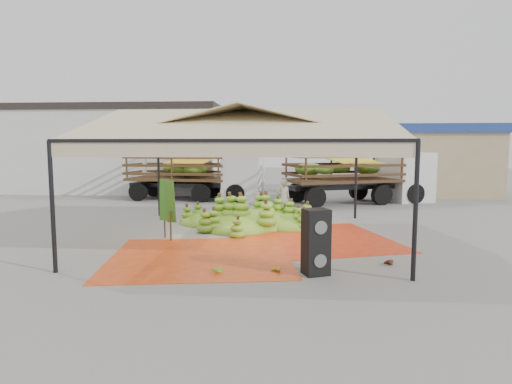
# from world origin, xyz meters

# --- Properties ---
(ground) EXTENTS (90.00, 90.00, 0.00)m
(ground) POSITION_xyz_m (0.00, 0.00, 0.00)
(ground) COLOR slate
(ground) RESTS_ON ground
(canopy_tent) EXTENTS (8.10, 8.10, 4.00)m
(canopy_tent) POSITION_xyz_m (0.00, 0.00, 3.30)
(canopy_tent) COLOR black
(canopy_tent) RESTS_ON ground
(building_white) EXTENTS (14.30, 6.30, 5.40)m
(building_white) POSITION_xyz_m (-10.00, 14.00, 2.71)
(building_white) COLOR silver
(building_white) RESTS_ON ground
(building_tan) EXTENTS (6.30, 5.30, 4.10)m
(building_tan) POSITION_xyz_m (10.00, 13.00, 2.07)
(building_tan) COLOR tan
(building_tan) RESTS_ON ground
(tarp_left) EXTENTS (5.22, 5.03, 0.01)m
(tarp_left) POSITION_xyz_m (-0.97, -2.39, 0.01)
(tarp_left) COLOR #E64815
(tarp_left) RESTS_ON ground
(tarp_right) EXTENTS (5.50, 5.65, 0.01)m
(tarp_right) POSITION_xyz_m (2.21, -0.01, 0.01)
(tarp_right) COLOR #D04813
(tarp_right) RESTS_ON ground
(banana_heap) EXTENTS (5.91, 5.06, 1.16)m
(banana_heap) POSITION_xyz_m (-0.01, 2.15, 0.58)
(banana_heap) COLOR #49851B
(banana_heap) RESTS_ON ground
(hand_yellow_a) EXTENTS (0.48, 0.41, 0.20)m
(hand_yellow_a) POSITION_xyz_m (1.91, -1.16, 0.10)
(hand_yellow_a) COLOR #B39823
(hand_yellow_a) RESTS_ON ground
(hand_yellow_b) EXTENTS (0.51, 0.50, 0.18)m
(hand_yellow_b) POSITION_xyz_m (1.00, -3.65, 0.09)
(hand_yellow_b) COLOR gold
(hand_yellow_b) RESTS_ON ground
(hand_red_a) EXTENTS (0.51, 0.44, 0.21)m
(hand_red_a) POSITION_xyz_m (1.90, -3.56, 0.10)
(hand_red_a) COLOR #5B3014
(hand_red_a) RESTS_ON ground
(hand_red_b) EXTENTS (0.48, 0.43, 0.19)m
(hand_red_b) POSITION_xyz_m (3.70, -2.83, 0.10)
(hand_red_b) COLOR #571D13
(hand_red_b) RESTS_ON ground
(hand_green) EXTENTS (0.54, 0.51, 0.19)m
(hand_green) POSITION_xyz_m (-0.34, -3.70, 0.10)
(hand_green) COLOR #47821B
(hand_green) RESTS_ON ground
(hanging_bunches) EXTENTS (4.74, 0.24, 0.20)m
(hanging_bunches) POSITION_xyz_m (2.46, -0.03, 2.62)
(hanging_bunches) COLOR #52831B
(hanging_bunches) RESTS_ON ground
(speaker_stack) EXTENTS (0.67, 0.63, 1.49)m
(speaker_stack) POSITION_xyz_m (1.94, -3.70, 0.74)
(speaker_stack) COLOR black
(speaker_stack) RESTS_ON ground
(banana_leaves) EXTENTS (0.96, 1.36, 3.70)m
(banana_leaves) POSITION_xyz_m (-2.49, -0.39, 0.00)
(banana_leaves) COLOR #317920
(banana_leaves) RESTS_ON ground
(vendor) EXTENTS (0.67, 0.55, 1.57)m
(vendor) POSITION_xyz_m (1.12, 4.03, 0.78)
(vendor) COLOR gray
(vendor) RESTS_ON ground
(truck_left) EXTENTS (7.35, 3.01, 2.46)m
(truck_left) POSITION_xyz_m (-3.36, 9.51, 1.52)
(truck_left) COLOR #503B1A
(truck_left) RESTS_ON ground
(truck_right) EXTENTS (7.87, 5.03, 2.56)m
(truck_right) POSITION_xyz_m (5.22, 9.03, 1.58)
(truck_right) COLOR #452B17
(truck_right) RESTS_ON ground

